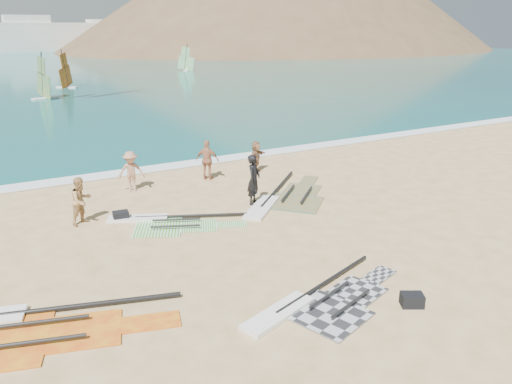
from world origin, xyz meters
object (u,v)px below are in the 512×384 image
gear_bag_near (121,216)px  beachgoer_left (81,201)px  gear_bag_far (412,300)px  beachgoer_back (207,160)px  person_wetsuit (254,180)px  rig_orange (283,199)px  rig_grey (318,304)px  rig_red (19,327)px  beachgoer_right (256,156)px  beachgoer_mid (131,171)px  rig_green (165,222)px

gear_bag_near → beachgoer_left: (-1.24, 0.39, 0.69)m
gear_bag_far → beachgoer_back: 12.69m
person_wetsuit → rig_orange: bearing=-52.1°
gear_bag_near → beachgoer_back: size_ratio=0.30×
gear_bag_far → person_wetsuit: size_ratio=0.28×
person_wetsuit → beachgoer_left: bearing=127.1°
gear_bag_near → beachgoer_left: size_ratio=0.32×
rig_grey → beachgoer_left: bearing=96.1°
rig_red → beachgoer_right: 14.53m
beachgoer_mid → beachgoer_back: (3.53, -0.11, 0.06)m
beachgoer_right → rig_orange: bearing=-142.9°
person_wetsuit → beachgoer_back: person_wetsuit is taller
rig_orange → rig_red: size_ratio=0.89×
person_wetsuit → gear_bag_far: bearing=-134.5°
beachgoer_left → beachgoer_right: beachgoer_left is taller
rig_orange → beachgoer_right: beachgoer_right is taller
rig_green → beachgoer_back: beachgoer_back is taller
gear_bag_far → beachgoer_mid: 13.23m
rig_grey → beachgoer_left: beachgoer_left is taller
rig_red → beachgoer_back: (8.90, 8.80, 0.88)m
rig_green → beachgoer_mid: bearing=112.6°
gear_bag_far → beachgoer_right: beachgoer_right is taller
rig_green → beachgoer_mid: (0.12, 4.32, 0.82)m
rig_grey → beachgoer_back: bearing=60.8°
beachgoer_mid → beachgoer_back: 3.53m
beachgoer_left → beachgoer_back: bearing=-4.4°
rig_grey → rig_orange: rig_orange is taller
rig_grey → rig_orange: 8.17m
rig_green → gear_bag_near: gear_bag_near is taller
beachgoer_left → rig_green: bearing=-58.6°
beachgoer_right → rig_grey: bearing=-150.3°
beachgoer_back → beachgoer_right: 2.61m
rig_green → rig_red: rig_red is taller
rig_grey → beachgoer_mid: (-1.32, 11.57, 0.82)m
rig_grey → rig_red: size_ratio=0.83×
rig_red → beachgoer_mid: size_ratio=3.67×
rig_grey → person_wetsuit: (2.41, 7.52, 0.95)m
beachgoer_right → beachgoer_left: bearing=160.1°
beachgoer_back → rig_red: bearing=88.8°
rig_red → person_wetsuit: bearing=44.3°
rig_red → beachgoer_left: size_ratio=3.69×
person_wetsuit → rig_red: bearing=165.8°
rig_orange → beachgoer_back: beachgoer_back is taller
rig_green → person_wetsuit: bearing=28.0°
beachgoer_mid → beachgoer_right: size_ratio=1.14×
rig_grey → rig_green: same height
gear_bag_near → person_wetsuit: size_ratio=0.27×
rig_red → gear_bag_near: 6.91m
gear_bag_near → person_wetsuit: bearing=-8.9°
person_wetsuit → beachgoer_mid: (-3.73, 4.06, -0.13)m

